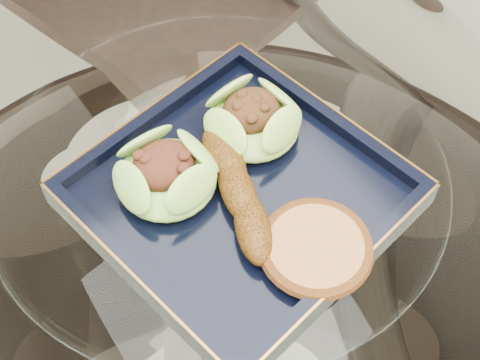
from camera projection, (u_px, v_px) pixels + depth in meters
dining_table at (224, 276)px, 0.80m from camera, size 1.13×1.13×0.77m
dining_chair at (154, 3)px, 1.17m from camera, size 0.52×0.52×0.96m
navy_plate at (240, 197)px, 0.65m from camera, size 0.32×0.32×0.02m
lettuce_wrap_left at (166, 176)px, 0.63m from camera, size 0.12×0.12×0.03m
lettuce_wrap_right at (253, 121)px, 0.67m from camera, size 0.12×0.12×0.03m
roasted_plantain at (238, 192)px, 0.63m from camera, size 0.07×0.16×0.03m
crumb_patty at (315, 249)px, 0.60m from camera, size 0.10×0.10×0.02m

